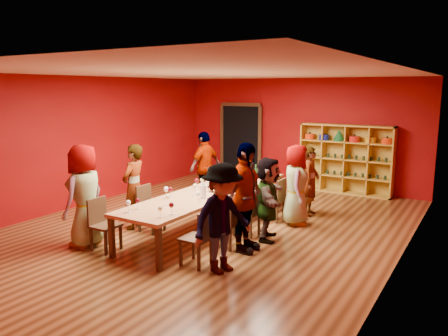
{
  "coord_description": "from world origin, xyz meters",
  "views": [
    {
      "loc": [
        4.57,
        -6.94,
        2.71
      ],
      "look_at": [
        0.09,
        0.35,
        1.15
      ],
      "focal_mm": 35.0,
      "sensor_mm": 36.0,
      "label": 1
    }
  ],
  "objects_px": {
    "person_left_4": "(205,167)",
    "chair_person_right_0": "(200,235)",
    "chair_person_right_3": "(276,197)",
    "person_right_4": "(310,181)",
    "chair_person_left_0": "(102,221)",
    "chair_person_left_1": "(148,206)",
    "person_right_0": "(222,218)",
    "person_right_1": "(245,198)",
    "chair_person_right_4": "(291,190)",
    "chair_person_left_4": "(216,183)",
    "wine_bottle": "(256,173)",
    "tasting_table": "(211,193)",
    "person_left_1": "(134,187)",
    "shelving_unit": "(346,156)",
    "person_right_2": "(268,199)",
    "chair_person_right_1": "(231,220)",
    "chair_person_right_2": "(251,210)",
    "person_left_0": "(85,196)",
    "person_right_3": "(296,185)",
    "spittoon_bowl": "(215,188)"
  },
  "relations": [
    {
      "from": "chair_person_left_0",
      "to": "chair_person_right_1",
      "type": "bearing_deg",
      "value": 33.55
    },
    {
      "from": "chair_person_left_4",
      "to": "person_left_1",
      "type": "bearing_deg",
      "value": -98.19
    },
    {
      "from": "person_left_0",
      "to": "person_right_3",
      "type": "relative_size",
      "value": 1.1
    },
    {
      "from": "person_right_1",
      "to": "chair_person_right_2",
      "type": "xyz_separation_m",
      "value": [
        -0.27,
        0.73,
        -0.43
      ]
    },
    {
      "from": "shelving_unit",
      "to": "chair_person_right_3",
      "type": "bearing_deg",
      "value": -98.55
    },
    {
      "from": "person_right_1",
      "to": "person_right_3",
      "type": "relative_size",
      "value": 1.14
    },
    {
      "from": "shelving_unit",
      "to": "chair_person_right_0",
      "type": "xyz_separation_m",
      "value": [
        -0.49,
        -6.01,
        -0.49
      ]
    },
    {
      "from": "person_right_4",
      "to": "spittoon_bowl",
      "type": "height_order",
      "value": "person_right_4"
    },
    {
      "from": "chair_person_right_0",
      "to": "chair_person_right_1",
      "type": "xyz_separation_m",
      "value": [
        0.0,
        0.92,
        0.0
      ]
    },
    {
      "from": "tasting_table",
      "to": "chair_person_right_1",
      "type": "relative_size",
      "value": 5.06
    },
    {
      "from": "chair_person_right_4",
      "to": "wine_bottle",
      "type": "distance_m",
      "value": 0.88
    },
    {
      "from": "shelving_unit",
      "to": "chair_person_right_1",
      "type": "relative_size",
      "value": 2.7
    },
    {
      "from": "person_right_2",
      "to": "person_right_4",
      "type": "xyz_separation_m",
      "value": [
        0.09,
        1.91,
        -0.01
      ]
    },
    {
      "from": "person_right_0",
      "to": "person_right_1",
      "type": "distance_m",
      "value": 0.93
    },
    {
      "from": "chair_person_left_0",
      "to": "person_right_2",
      "type": "relative_size",
      "value": 0.59
    },
    {
      "from": "person_right_4",
      "to": "person_right_0",
      "type": "bearing_deg",
      "value": 173.03
    },
    {
      "from": "person_right_0",
      "to": "chair_person_right_1",
      "type": "height_order",
      "value": "person_right_0"
    },
    {
      "from": "chair_person_right_1",
      "to": "person_right_3",
      "type": "relative_size",
      "value": 0.55
    },
    {
      "from": "chair_person_right_4",
      "to": "wine_bottle",
      "type": "bearing_deg",
      "value": -146.96
    },
    {
      "from": "chair_person_right_2",
      "to": "tasting_table",
      "type": "bearing_deg",
      "value": 177.29
    },
    {
      "from": "chair_person_right_4",
      "to": "person_left_1",
      "type": "bearing_deg",
      "value": -129.14
    },
    {
      "from": "tasting_table",
      "to": "person_left_1",
      "type": "relative_size",
      "value": 2.71
    },
    {
      "from": "chair_person_left_1",
      "to": "person_left_0",
      "type": "bearing_deg",
      "value": -108.61
    },
    {
      "from": "chair_person_left_1",
      "to": "person_right_0",
      "type": "xyz_separation_m",
      "value": [
        2.22,
        -0.88,
        0.33
      ]
    },
    {
      "from": "chair_person_left_0",
      "to": "chair_person_right_4",
      "type": "distance_m",
      "value": 4.25
    },
    {
      "from": "chair_person_right_3",
      "to": "person_right_4",
      "type": "height_order",
      "value": "person_right_4"
    },
    {
      "from": "person_left_4",
      "to": "chair_person_right_0",
      "type": "height_order",
      "value": "person_left_4"
    },
    {
      "from": "chair_person_left_0",
      "to": "chair_person_left_1",
      "type": "distance_m",
      "value": 1.17
    },
    {
      "from": "chair_person_left_0",
      "to": "person_right_0",
      "type": "height_order",
      "value": "person_right_0"
    },
    {
      "from": "tasting_table",
      "to": "person_left_0",
      "type": "height_order",
      "value": "person_left_0"
    },
    {
      "from": "person_left_4",
      "to": "chair_person_right_1",
      "type": "distance_m",
      "value": 3.24
    },
    {
      "from": "spittoon_bowl",
      "to": "person_left_1",
      "type": "bearing_deg",
      "value": -150.06
    },
    {
      "from": "wine_bottle",
      "to": "shelving_unit",
      "type": "bearing_deg",
      "value": 68.27
    },
    {
      "from": "chair_person_left_4",
      "to": "person_right_2",
      "type": "bearing_deg",
      "value": -37.69
    },
    {
      "from": "person_right_3",
      "to": "wine_bottle",
      "type": "distance_m",
      "value": 1.15
    },
    {
      "from": "tasting_table",
      "to": "person_left_4",
      "type": "distance_m",
      "value": 2.05
    },
    {
      "from": "person_right_0",
      "to": "chair_person_right_2",
      "type": "xyz_separation_m",
      "value": [
        -0.4,
        1.65,
        -0.33
      ]
    },
    {
      "from": "person_left_1",
      "to": "chair_person_right_4",
      "type": "bearing_deg",
      "value": 130.44
    },
    {
      "from": "tasting_table",
      "to": "person_right_0",
      "type": "distance_m",
      "value": 2.14
    },
    {
      "from": "chair_person_left_4",
      "to": "wine_bottle",
      "type": "relative_size",
      "value": 2.68
    },
    {
      "from": "person_right_1",
      "to": "wine_bottle",
      "type": "height_order",
      "value": "person_right_1"
    },
    {
      "from": "chair_person_right_4",
      "to": "chair_person_left_4",
      "type": "bearing_deg",
      "value": -172.8
    },
    {
      "from": "chair_person_left_0",
      "to": "chair_person_right_0",
      "type": "distance_m",
      "value": 1.84
    },
    {
      "from": "person_right_2",
      "to": "person_right_0",
      "type": "bearing_deg",
      "value": 160.35
    },
    {
      "from": "person_right_3",
      "to": "person_right_4",
      "type": "xyz_separation_m",
      "value": [
        0.01,
        0.78,
        -0.06
      ]
    },
    {
      "from": "person_left_4",
      "to": "chair_person_right_0",
      "type": "distance_m",
      "value": 3.97
    },
    {
      "from": "person_left_0",
      "to": "person_right_3",
      "type": "xyz_separation_m",
      "value": [
        2.64,
        3.06,
        -0.08
      ]
    },
    {
      "from": "shelving_unit",
      "to": "person_left_4",
      "type": "xyz_separation_m",
      "value": [
        -2.63,
        -2.68,
        -0.13
      ]
    },
    {
      "from": "tasting_table",
      "to": "chair_person_left_0",
      "type": "bearing_deg",
      "value": -114.73
    },
    {
      "from": "shelving_unit",
      "to": "person_right_2",
      "type": "bearing_deg",
      "value": -91.81
    }
  ]
}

